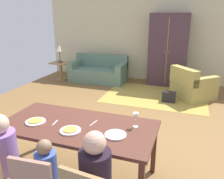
# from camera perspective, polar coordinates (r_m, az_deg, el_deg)

# --- Properties ---
(ground_plane) EXTENTS (7.13, 6.38, 0.02)m
(ground_plane) POSITION_cam_1_polar(r_m,az_deg,el_deg) (4.76, 2.77, -7.67)
(ground_plane) COLOR brown
(back_wall) EXTENTS (7.13, 0.10, 2.70)m
(back_wall) POSITION_cam_1_polar(r_m,az_deg,el_deg) (7.48, 10.23, 12.52)
(back_wall) COLOR beige
(back_wall) RESTS_ON ground_plane
(dining_table) EXTENTS (1.94, 0.93, 0.76)m
(dining_table) POSITION_cam_1_polar(r_m,az_deg,el_deg) (2.95, -8.52, -9.81)
(dining_table) COLOR #572E22
(dining_table) RESTS_ON ground_plane
(plate_near_man) EXTENTS (0.25, 0.25, 0.02)m
(plate_near_man) POSITION_cam_1_polar(r_m,az_deg,el_deg) (3.10, -18.50, -7.61)
(plate_near_man) COLOR silver
(plate_near_man) RESTS_ON dining_table
(pizza_near_man) EXTENTS (0.17, 0.17, 0.01)m
(pizza_near_man) POSITION_cam_1_polar(r_m,az_deg,el_deg) (3.09, -18.53, -7.36)
(pizza_near_man) COLOR gold
(pizza_near_man) RESTS_ON plate_near_man
(plate_near_child) EXTENTS (0.25, 0.25, 0.02)m
(plate_near_child) POSITION_cam_1_polar(r_m,az_deg,el_deg) (2.78, -10.33, -10.03)
(plate_near_child) COLOR silver
(plate_near_child) RESTS_ON dining_table
(pizza_near_child) EXTENTS (0.17, 0.17, 0.01)m
(pizza_near_child) POSITION_cam_1_polar(r_m,az_deg,el_deg) (2.77, -10.35, -9.76)
(pizza_near_child) COLOR gold
(pizza_near_child) RESTS_ON plate_near_child
(plate_near_woman) EXTENTS (0.25, 0.25, 0.02)m
(plate_near_woman) POSITION_cam_1_polar(r_m,az_deg,el_deg) (2.65, 0.87, -11.23)
(plate_near_woman) COLOR silver
(plate_near_woman) RESTS_ON dining_table
(wine_glass) EXTENTS (0.07, 0.07, 0.19)m
(wine_glass) POSITION_cam_1_polar(r_m,az_deg,el_deg) (2.79, 5.95, -6.83)
(wine_glass) COLOR silver
(wine_glass) RESTS_ON dining_table
(fork) EXTENTS (0.03, 0.15, 0.01)m
(fork) POSITION_cam_1_polar(r_m,az_deg,el_deg) (3.02, -13.98, -8.01)
(fork) COLOR silver
(fork) RESTS_ON dining_table
(knife) EXTENTS (0.04, 0.17, 0.01)m
(knife) POSITION_cam_1_polar(r_m,az_deg,el_deg) (2.93, -4.62, -8.33)
(knife) COLOR silver
(knife) RESTS_ON dining_table
(person_man) EXTENTS (0.30, 0.40, 1.11)m
(person_man) POSITION_cam_1_polar(r_m,az_deg,el_deg) (2.88, -24.50, -16.32)
(person_man) COLOR #3F3454
(person_man) RESTS_ON ground_plane
(area_rug) EXTENTS (2.60, 1.80, 0.01)m
(area_rug) POSITION_cam_1_polar(r_m,az_deg,el_deg) (6.17, 10.64, -1.59)
(area_rug) COLOR #B09841
(area_rug) RESTS_ON ground_plane
(couch) EXTENTS (1.76, 0.86, 0.82)m
(couch) POSITION_cam_1_polar(r_m,az_deg,el_deg) (7.38, -3.32, 4.44)
(couch) COLOR slate
(couch) RESTS_ON ground_plane
(armchair) EXTENTS (1.21, 1.21, 0.82)m
(armchair) POSITION_cam_1_polar(r_m,az_deg,el_deg) (6.17, 19.26, 0.78)
(armchair) COLOR tan
(armchair) RESTS_ON ground_plane
(armoire) EXTENTS (1.10, 0.59, 2.10)m
(armoire) POSITION_cam_1_polar(r_m,az_deg,el_deg) (7.06, 13.78, 9.50)
(armoire) COLOR #47303B
(armoire) RESTS_ON ground_plane
(side_table) EXTENTS (0.56, 0.56, 0.58)m
(side_table) POSITION_cam_1_polar(r_m,az_deg,el_deg) (7.69, -12.62, 5.17)
(side_table) COLOR #A3804F
(side_table) RESTS_ON ground_plane
(table_lamp) EXTENTS (0.26, 0.26, 0.54)m
(table_lamp) POSITION_cam_1_polar(r_m,az_deg,el_deg) (7.58, -12.96, 9.82)
(table_lamp) COLOR #4D3644
(table_lamp) RESTS_ON side_table
(handbag) EXTENTS (0.32, 0.16, 0.26)m
(handbag) POSITION_cam_1_polar(r_m,az_deg,el_deg) (5.81, 13.97, -1.78)
(handbag) COLOR black
(handbag) RESTS_ON ground_plane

